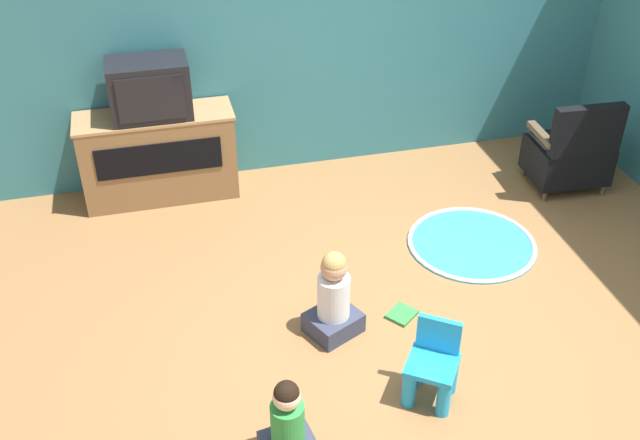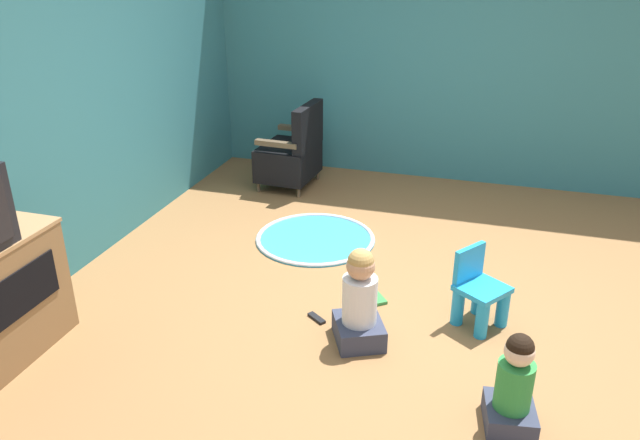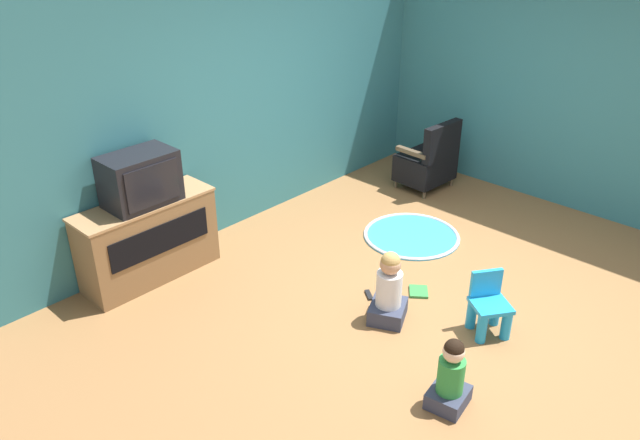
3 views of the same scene
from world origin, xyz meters
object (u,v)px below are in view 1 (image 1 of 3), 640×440
object	(u,v)px
child_watching_center	(288,425)
tv_cabinet	(159,155)
book	(402,314)
remote_control	(342,296)
yellow_kid_chair	(432,369)
child_watching_left	(334,299)
black_armchair	(571,153)
television	(149,89)

from	to	relation	value
child_watching_center	tv_cabinet	bearing A→B (deg)	89.98
child_watching_center	book	world-z (taller)	child_watching_center
book	remote_control	size ratio (longest dim) A/B	1.72
book	yellow_kid_chair	bearing A→B (deg)	-134.05
child_watching_left	child_watching_center	distance (m)	1.07
black_armchair	remote_control	bearing A→B (deg)	26.09
book	child_watching_center	bearing A→B (deg)	-174.53
yellow_kid_chair	child_watching_center	bearing A→B (deg)	-131.19
tv_cabinet	television	distance (m)	0.61
child_watching_center	remote_control	world-z (taller)	child_watching_center
black_armchair	child_watching_center	world-z (taller)	black_armchair
yellow_kid_chair	remote_control	xyz separation A→B (m)	(-0.27, 1.03, -0.21)
tv_cabinet	child_watching_left	bearing A→B (deg)	-64.33
tv_cabinet	remote_control	size ratio (longest dim) A/B	8.81
black_armchair	child_watching_center	xyz separation A→B (m)	(-2.98, -2.24, -0.10)
tv_cabinet	child_watching_left	size ratio (longest dim) A/B	1.99
child_watching_center	black_armchair	bearing A→B (deg)	27.89
black_armchair	child_watching_center	distance (m)	3.73
child_watching_left	remote_control	bearing A→B (deg)	39.23
television	black_armchair	bearing A→B (deg)	-11.93
yellow_kid_chair	tv_cabinet	bearing A→B (deg)	152.03
yellow_kid_chair	book	xyz separation A→B (m)	(0.08, 0.73, -0.21)
remote_control	yellow_kid_chair	bearing A→B (deg)	-129.23
black_armchair	child_watching_left	distance (m)	2.80
black_armchair	book	distance (m)	2.37
black_armchair	child_watching_left	world-z (taller)	black_armchair
yellow_kid_chair	child_watching_left	bearing A→B (deg)	156.17
television	tv_cabinet	bearing A→B (deg)	90.00
tv_cabinet	child_watching_center	distance (m)	3.03
yellow_kid_chair	child_watching_center	xyz separation A→B (m)	(-0.94, -0.23, 0.03)
yellow_kid_chair	television	bearing A→B (deg)	152.14
tv_cabinet	black_armchair	distance (m)	3.54
tv_cabinet	television	bearing A→B (deg)	-90.00
television	book	world-z (taller)	television
tv_cabinet	yellow_kid_chair	xyz separation A→B (m)	(1.41, -2.75, -0.18)
yellow_kid_chair	child_watching_center	distance (m)	0.97
black_armchair	child_watching_left	xyz separation A→B (m)	(-2.47, -1.31, -0.06)
yellow_kid_chair	child_watching_center	world-z (taller)	child_watching_center
black_armchair	remote_control	size ratio (longest dim) A/B	5.87
television	black_armchair	distance (m)	3.60
child_watching_center	yellow_kid_chair	bearing A→B (deg)	4.92
yellow_kid_chair	child_watching_center	size ratio (longest dim) A/B	0.93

